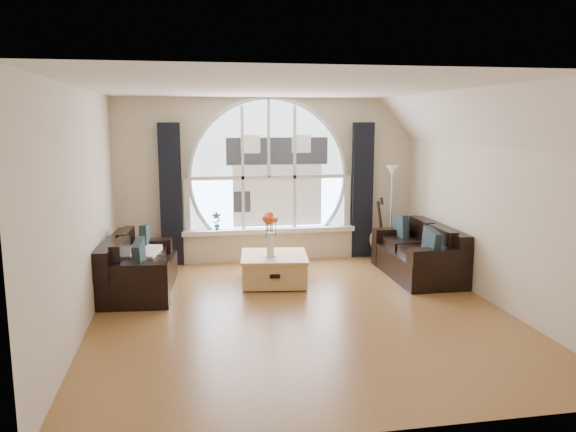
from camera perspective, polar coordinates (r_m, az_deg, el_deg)
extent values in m
cube|color=brown|center=(7.00, 1.33, -9.74)|extent=(5.00, 5.50, 0.01)
cube|color=silver|center=(6.61, 1.42, 12.90)|extent=(5.00, 5.50, 0.01)
cube|color=beige|center=(9.36, -2.01, 3.69)|extent=(5.00, 0.01, 2.70)
cube|color=beige|center=(4.07, 9.19, -4.39)|extent=(5.00, 0.01, 2.70)
cube|color=beige|center=(6.65, -20.25, 0.61)|extent=(0.01, 5.50, 2.70)
cube|color=beige|center=(7.58, 20.23, 1.67)|extent=(0.01, 5.50, 2.70)
cube|color=silver|center=(7.37, 18.65, 9.35)|extent=(0.92, 5.50, 0.72)
cube|color=silver|center=(9.31, -2.00, 5.36)|extent=(2.60, 0.06, 2.15)
cube|color=white|center=(9.39, -1.90, -1.47)|extent=(2.90, 0.22, 0.08)
cube|color=white|center=(9.28, -1.97, 5.34)|extent=(2.76, 0.08, 2.15)
cube|color=silver|center=(9.33, -1.06, 4.60)|extent=(1.70, 0.02, 1.50)
cube|color=black|center=(9.18, -11.84, 2.11)|extent=(0.35, 0.12, 2.30)
cube|color=black|center=(9.63, 7.57, 2.58)|extent=(0.35, 0.12, 2.30)
cube|color=black|center=(7.96, -14.91, -4.66)|extent=(0.99, 1.76, 0.75)
cube|color=black|center=(8.66, 13.07, -3.43)|extent=(0.89, 1.74, 0.77)
cube|color=tan|center=(8.12, -1.42, -5.28)|extent=(1.05, 1.05, 0.46)
cube|color=silver|center=(8.08, -14.99, -3.72)|extent=(0.65, 0.65, 0.10)
cube|color=white|center=(7.90, -1.82, -1.40)|extent=(0.24, 0.24, 0.70)
cube|color=#B2B2B2|center=(9.44, 10.44, 0.22)|extent=(0.24, 0.24, 1.60)
cube|color=olive|center=(9.65, 9.20, -1.17)|extent=(0.43, 0.37, 1.06)
imported|color=#1E6023|center=(9.27, -7.29, -0.50)|extent=(0.17, 0.13, 0.30)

